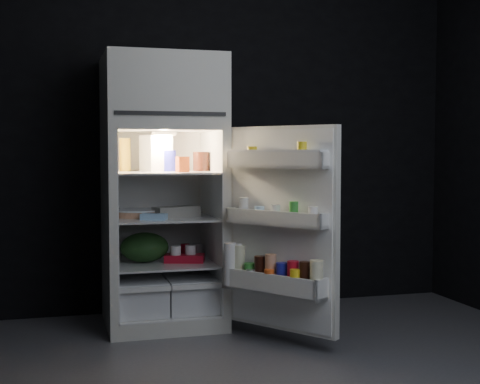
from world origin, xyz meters
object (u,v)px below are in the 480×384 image
object	(u,v)px
egg_carton	(176,212)
yogurt_tray	(185,258)
refrigerator	(162,182)
milk_jug	(156,153)
fridge_door	(279,233)

from	to	relation	value
egg_carton	yogurt_tray	xyz separation A→B (m)	(0.05, -0.01, -0.31)
egg_carton	yogurt_tray	bearing A→B (deg)	-32.85
refrigerator	yogurt_tray	bearing A→B (deg)	-33.35
refrigerator	egg_carton	bearing A→B (deg)	-43.04
milk_jug	yogurt_tray	size ratio (longest dim) A/B	0.93
fridge_door	yogurt_tray	xyz separation A→B (m)	(-0.46, 0.60, -0.23)
egg_carton	refrigerator	bearing A→B (deg)	116.60
milk_jug	fridge_door	bearing A→B (deg)	-70.83
fridge_door	egg_carton	bearing A→B (deg)	129.93
fridge_door	milk_jug	size ratio (longest dim) A/B	5.08
refrigerator	yogurt_tray	size ratio (longest dim) A/B	6.90
refrigerator	milk_jug	bearing A→B (deg)	121.61
refrigerator	egg_carton	distance (m)	0.22
refrigerator	egg_carton	xyz separation A→B (m)	(0.08, -0.08, -0.19)
refrigerator	fridge_door	xyz separation A→B (m)	(0.59, -0.68, -0.28)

